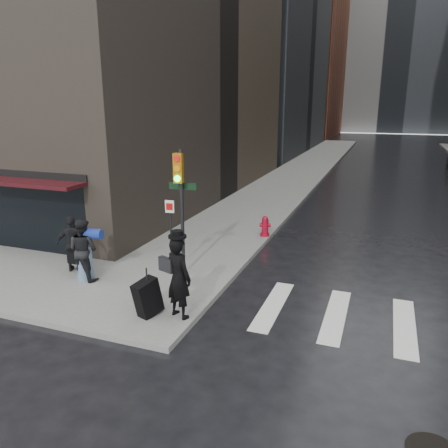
{
  "coord_description": "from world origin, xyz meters",
  "views": [
    {
      "loc": [
        5.91,
        -9.21,
        5.12
      ],
      "look_at": [
        1.16,
        3.61,
        1.3
      ],
      "focal_mm": 35.0,
      "sensor_mm": 36.0,
      "label": 1
    }
  ],
  "objects": [
    {
      "name": "crosswalk",
      "position": [
        7.5,
        1.0,
        0.0
      ],
      "size": [
        8.5,
        3.0,
        0.01
      ],
      "color": "silver",
      "rests_on": "ground"
    },
    {
      "name": "bldg_distant",
      "position": [
        6.0,
        78.0,
        16.0
      ],
      "size": [
        40.0,
        12.0,
        32.0
      ],
      "primitive_type": "cube",
      "color": "slate",
      "rests_on": "ground"
    },
    {
      "name": "man_greycoat",
      "position": [
        -2.7,
        0.95,
        1.0
      ],
      "size": [
        1.08,
        0.83,
        1.71
      ],
      "rotation": [
        0.0,
        0.0,
        3.61
      ],
      "color": "black",
      "rests_on": "ground"
    },
    {
      "name": "man_jeans",
      "position": [
        -1.98,
        0.49,
        1.06
      ],
      "size": [
        1.29,
        0.76,
        1.81
      ],
      "rotation": [
        0.0,
        0.0,
        3.06
      ],
      "color": "black",
      "rests_on": "ground"
    },
    {
      "name": "man_overcoat",
      "position": [
        1.45,
        -0.69,
        1.07
      ],
      "size": [
        1.43,
        1.0,
        2.19
      ],
      "rotation": [
        0.0,
        0.0,
        2.79
      ],
      "color": "black",
      "rests_on": "ground"
    },
    {
      "name": "sidewalk_left",
      "position": [
        0.0,
        27.0,
        0.07
      ],
      "size": [
        4.0,
        50.0,
        0.15
      ],
      "primitive_type": "cube",
      "color": "slate",
      "rests_on": "ground"
    },
    {
      "name": "traffic_light",
      "position": [
        0.47,
        1.81,
        2.55
      ],
      "size": [
        0.93,
        0.45,
        3.71
      ],
      "rotation": [
        0.0,
        0.0,
        0.08
      ],
      "color": "black",
      "rests_on": "ground"
    },
    {
      "name": "ground",
      "position": [
        0.0,
        0.0,
        0.0
      ],
      "size": [
        140.0,
        140.0,
        0.0
      ],
      "primitive_type": "plane",
      "color": "black",
      "rests_on": "ground"
    },
    {
      "name": "fire_hydrant",
      "position": [
        1.8,
        6.43,
        0.5
      ],
      "size": [
        0.46,
        0.35,
        0.79
      ],
      "rotation": [
        0.0,
        0.0,
        0.3
      ],
      "color": "maroon",
      "rests_on": "ground"
    },
    {
      "name": "bldg_left_far",
      "position": [
        -13.0,
        62.0,
        13.0
      ],
      "size": [
        22.0,
        20.0,
        26.0
      ],
      "primitive_type": "cube",
      "color": "brown",
      "rests_on": "ground"
    }
  ]
}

